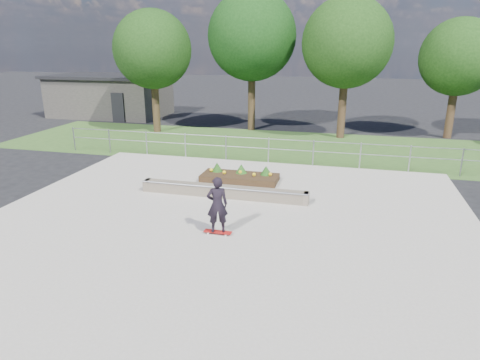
{
  "coord_description": "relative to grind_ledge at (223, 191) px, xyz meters",
  "views": [
    {
      "loc": [
        3.38,
        -10.99,
        5.25
      ],
      "look_at": [
        0.2,
        1.5,
        1.1
      ],
      "focal_mm": 32.0,
      "sensor_mm": 36.0,
      "label": 1
    }
  ],
  "objects": [
    {
      "name": "fence",
      "position": [
        0.7,
        4.89,
        0.51
      ],
      "size": [
        20.06,
        0.06,
        1.2
      ],
      "color": "#989AA0",
      "rests_on": "ground"
    },
    {
      "name": "skateboarder",
      "position": [
        0.72,
        -3.0,
        0.68
      ],
      "size": [
        0.8,
        0.57,
        1.71
      ],
      "color": "silver",
      "rests_on": "concrete_slab"
    },
    {
      "name": "tree_far_left",
      "position": [
        -7.3,
        10.39,
        4.59
      ],
      "size": [
        4.55,
        4.55,
        7.15
      ],
      "color": "#322314",
      "rests_on": "ground"
    },
    {
      "name": "grass_verge",
      "position": [
        0.7,
        8.39,
        -0.25
      ],
      "size": [
        30.0,
        8.0,
        0.02
      ],
      "primitive_type": "cube",
      "color": "#2E4E1F",
      "rests_on": "ground"
    },
    {
      "name": "tree_mid_left",
      "position": [
        -1.8,
        12.39,
        5.34
      ],
      "size": [
        5.25,
        5.25,
        8.25
      ],
      "color": "black",
      "rests_on": "ground"
    },
    {
      "name": "concrete_slab",
      "position": [
        0.7,
        -2.61,
        -0.23
      ],
      "size": [
        15.0,
        15.0,
        0.06
      ],
      "primitive_type": "cube",
      "color": "#9E978C",
      "rests_on": "ground"
    },
    {
      "name": "planter_bed",
      "position": [
        0.11,
        1.98,
        -0.02
      ],
      "size": [
        3.0,
        1.2,
        0.61
      ],
      "color": "black",
      "rests_on": "concrete_slab"
    },
    {
      "name": "tree_mid_right",
      "position": [
        3.7,
        11.39,
        4.97
      ],
      "size": [
        4.9,
        4.9,
        7.7
      ],
      "color": "#322014",
      "rests_on": "ground"
    },
    {
      "name": "building",
      "position": [
        -13.3,
        15.39,
        1.25
      ],
      "size": [
        8.4,
        5.4,
        3.0
      ],
      "color": "#33302D",
      "rests_on": "ground"
    },
    {
      "name": "ground",
      "position": [
        0.7,
        -2.61,
        -0.26
      ],
      "size": [
        120.0,
        120.0,
        0.0
      ],
      "primitive_type": "plane",
      "color": "black",
      "rests_on": "ground"
    },
    {
      "name": "grind_ledge",
      "position": [
        0.0,
        0.0,
        0.0
      ],
      "size": [
        6.0,
        0.44,
        0.43
      ],
      "color": "brown",
      "rests_on": "concrete_slab"
    },
    {
      "name": "tree_far_right",
      "position": [
        9.7,
        12.89,
        4.21
      ],
      "size": [
        4.2,
        4.2,
        6.6
      ],
      "color": "#332114",
      "rests_on": "ground"
    }
  ]
}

